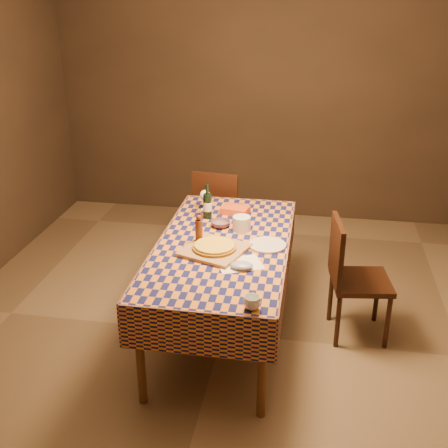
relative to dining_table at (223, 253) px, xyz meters
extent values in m
plane|color=brown|center=(0.00, 0.00, -0.69)|extent=(5.00, 5.00, 0.00)
cube|color=#34271D|center=(0.00, 2.50, 0.66)|extent=(4.50, 0.10, 2.70)
cube|color=#34271D|center=(0.00, -2.50, 0.66)|extent=(4.50, 0.10, 2.70)
cylinder|color=brown|center=(-0.38, -0.83, -0.32)|extent=(0.06, 0.06, 0.75)
cylinder|color=brown|center=(0.38, -0.83, -0.32)|extent=(0.06, 0.06, 0.75)
cylinder|color=brown|center=(-0.38, 0.83, -0.32)|extent=(0.06, 0.06, 0.75)
cylinder|color=brown|center=(0.38, 0.83, -0.32)|extent=(0.06, 0.06, 0.75)
cube|color=brown|center=(0.00, 0.00, 0.05)|extent=(0.90, 1.80, 0.03)
cube|color=brown|center=(0.00, 0.00, 0.07)|extent=(0.92, 1.82, 0.02)
cube|color=brown|center=(0.00, -0.92, -0.07)|extent=(0.94, 0.01, 0.30)
cube|color=brown|center=(0.00, 0.92, -0.07)|extent=(0.94, 0.01, 0.30)
cube|color=brown|center=(-0.47, 0.00, -0.07)|extent=(0.01, 1.84, 0.30)
cube|color=brown|center=(0.47, 0.00, -0.07)|extent=(0.01, 1.84, 0.30)
cube|color=#9E764A|center=(-0.03, -0.14, 0.09)|extent=(0.51, 0.51, 0.02)
cylinder|color=#8F5F17|center=(-0.03, -0.14, 0.11)|extent=(0.37, 0.37, 0.02)
cylinder|color=gold|center=(-0.03, -0.14, 0.13)|extent=(0.34, 0.34, 0.01)
cylinder|color=#522213|center=(-0.17, -0.03, 0.17)|extent=(0.07, 0.07, 0.18)
sphere|color=#522213|center=(-0.17, -0.03, 0.28)|extent=(0.04, 0.04, 0.04)
imported|color=#674856|center=(-0.07, 0.29, 0.10)|extent=(0.16, 0.16, 0.05)
cylinder|color=white|center=(-0.25, 0.61, 0.08)|extent=(0.09, 0.09, 0.01)
cylinder|color=white|center=(-0.25, 0.61, 0.12)|extent=(0.01, 0.01, 0.08)
sphere|color=white|center=(-0.25, 0.61, 0.20)|extent=(0.09, 0.09, 0.09)
ellipsoid|color=#440A08|center=(-0.25, 0.61, 0.19)|extent=(0.06, 0.06, 0.03)
cylinder|color=black|center=(-0.20, 0.45, 0.18)|extent=(0.09, 0.09, 0.20)
cylinder|color=black|center=(-0.20, 0.45, 0.32)|extent=(0.03, 0.03, 0.08)
cylinder|color=silver|center=(-0.20, 0.45, 0.18)|extent=(0.09, 0.09, 0.07)
cylinder|color=silver|center=(0.10, 0.25, 0.13)|extent=(0.17, 0.17, 0.11)
cube|color=#CB471A|center=(0.00, 0.58, 0.10)|extent=(0.24, 0.19, 0.05)
cylinder|color=silver|center=(0.32, 0.01, 0.08)|extent=(0.28, 0.28, 0.02)
imported|color=white|center=(0.31, -0.83, 0.12)|extent=(0.10, 0.10, 0.08)
cube|color=white|center=(0.16, -0.30, 0.08)|extent=(0.35, 0.32, 0.00)
ellipsoid|color=#929CBB|center=(0.18, -0.35, 0.10)|extent=(0.18, 0.16, 0.04)
cube|color=black|center=(-0.24, 1.28, -0.24)|extent=(0.46, 0.46, 0.04)
cube|color=black|center=(-0.25, 1.08, 0.01)|extent=(0.42, 0.08, 0.46)
cylinder|color=black|center=(-0.04, 1.44, -0.48)|extent=(0.04, 0.04, 0.43)
cylinder|color=black|center=(-0.40, 1.48, -0.48)|extent=(0.04, 0.04, 0.43)
cylinder|color=black|center=(-0.07, 1.08, -0.48)|extent=(0.04, 0.04, 0.43)
cylinder|color=black|center=(-0.43, 1.12, -0.48)|extent=(0.04, 0.04, 0.43)
cube|color=black|center=(1.01, 0.18, -0.24)|extent=(0.47, 0.47, 0.04)
cube|color=black|center=(0.81, 0.16, 0.01)|extent=(0.09, 0.42, 0.46)
cylinder|color=black|center=(1.21, 0.03, -0.48)|extent=(0.04, 0.04, 0.43)
cylinder|color=black|center=(1.16, 0.39, -0.48)|extent=(0.04, 0.04, 0.43)
cylinder|color=black|center=(0.85, -0.02, -0.48)|extent=(0.04, 0.04, 0.43)
cylinder|color=black|center=(0.80, 0.34, -0.48)|extent=(0.04, 0.04, 0.43)
camera|label=1|loc=(0.61, -3.57, 1.80)|focal=45.00mm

